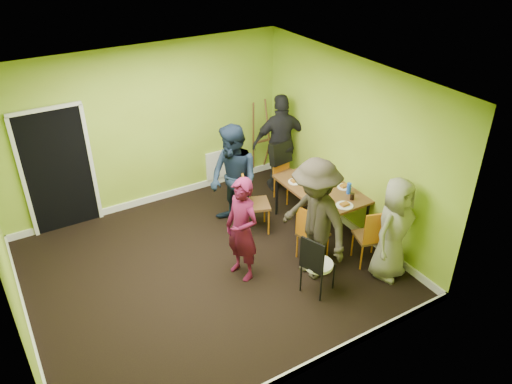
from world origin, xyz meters
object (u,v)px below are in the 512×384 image
at_px(dining_table, 321,191).
at_px(easel, 265,139).
at_px(chair_bentwood, 316,262).
at_px(orange_bottle, 310,181).
at_px(chair_front_end, 372,234).
at_px(person_standing, 242,230).
at_px(thermos, 318,179).
at_px(person_front_end, 394,229).
at_px(chair_left_near, 310,231).
at_px(person_back_end, 282,144).
at_px(chair_left_far, 250,199).
at_px(blue_bottle, 349,188).
at_px(chair_back_end, 282,159).
at_px(person_left_near, 315,220).
at_px(person_left_far, 234,180).

xyz_separation_m(dining_table, easel, (0.15, 1.97, 0.10)).
relative_size(chair_bentwood, orange_bottle, 11.98).
bearing_deg(chair_front_end, person_standing, 173.63).
distance_m(thermos, person_front_end, 1.55).
relative_size(dining_table, person_front_end, 0.96).
bearing_deg(chair_bentwood, dining_table, 120.91).
relative_size(chair_left_near, person_back_end, 0.50).
height_order(chair_left_far, easel, easel).
height_order(dining_table, blue_bottle, blue_bottle).
bearing_deg(chair_back_end, person_left_near, 58.71).
bearing_deg(chair_bentwood, chair_left_near, 130.32).
distance_m(chair_left_near, blue_bottle, 1.01).
distance_m(chair_front_end, easel, 3.15).
xyz_separation_m(easel, person_standing, (-1.82, -2.38, -0.02)).
bearing_deg(chair_bentwood, thermos, 122.82).
height_order(chair_bentwood, person_back_end, person_back_end).
relative_size(easel, person_back_end, 0.88).
bearing_deg(person_front_end, person_left_far, 107.79).
xyz_separation_m(chair_front_end, chair_bentwood, (-1.06, -0.08, -0.02)).
bearing_deg(chair_bentwood, blue_bottle, 105.10).
bearing_deg(chair_left_far, blue_bottle, 76.71).
distance_m(chair_back_end, person_left_near, 2.27).
bearing_deg(chair_bentwood, orange_bottle, 127.06).
relative_size(chair_left_near, chair_front_end, 0.97).
bearing_deg(chair_back_end, thermos, 77.58).
bearing_deg(chair_front_end, orange_bottle, 111.80).
xyz_separation_m(person_standing, person_back_end, (1.84, 1.83, 0.14)).
bearing_deg(thermos, chair_left_near, -132.74).
height_order(chair_bentwood, person_left_near, person_left_near).
bearing_deg(chair_bentwood, easel, 140.03).
bearing_deg(chair_left_far, person_front_end, 51.23).
relative_size(dining_table, person_left_far, 0.83).
xyz_separation_m(easel, person_back_end, (0.02, -0.55, 0.12)).
bearing_deg(person_front_end, person_standing, 135.78).
relative_size(chair_front_end, person_left_near, 0.52).
distance_m(dining_table, chair_bentwood, 1.62).
distance_m(chair_front_end, person_left_near, 0.97).
relative_size(chair_bentwood, person_standing, 0.60).
relative_size(chair_bentwood, person_left_near, 0.51).
bearing_deg(orange_bottle, person_back_end, 79.24).
relative_size(chair_left_far, chair_left_near, 1.13).
bearing_deg(person_left_far, person_back_end, 108.97).
height_order(chair_back_end, person_standing, person_standing).
bearing_deg(chair_left_near, person_front_end, 31.22).
xyz_separation_m(chair_bentwood, person_left_near, (0.22, 0.37, 0.40)).
xyz_separation_m(thermos, person_left_near, (-0.79, -0.96, 0.05)).
relative_size(thermos, person_left_near, 0.13).
height_order(chair_back_end, thermos, chair_back_end).
xyz_separation_m(chair_front_end, thermos, (-0.06, 1.25, 0.33)).
height_order(chair_left_near, orange_bottle, chair_left_near).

